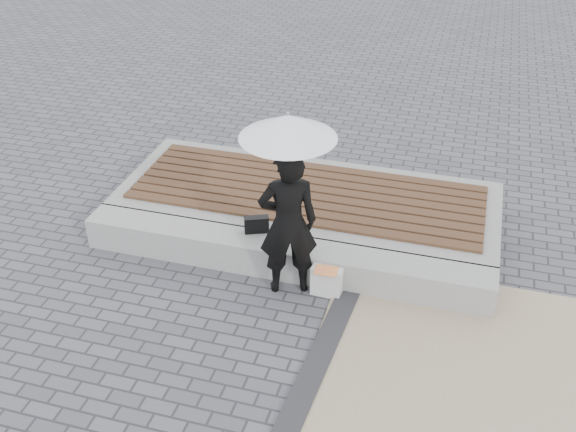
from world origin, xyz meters
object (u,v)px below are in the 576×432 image
at_px(woman, 288,223).
at_px(handbag, 256,224).
at_px(parasol, 288,126).
at_px(seating_ledge, 282,257).
at_px(canvas_tote, 327,281).

distance_m(woman, handbag, 0.80).
bearing_deg(handbag, parasol, -64.15).
distance_m(seating_ledge, parasol, 1.91).
relative_size(parasol, handbag, 4.41).
bearing_deg(canvas_tote, seating_ledge, 158.50).
height_order(woman, canvas_tote, woman).
xyz_separation_m(woman, canvas_tote, (0.46, 0.01, -0.72)).
bearing_deg(parasol, handbag, 139.23).
distance_m(parasol, canvas_tote, 1.94).
relative_size(woman, canvas_tote, 4.89).
bearing_deg(woman, parasol, -112.01).
xyz_separation_m(seating_ledge, parasol, (0.17, -0.31, 1.87)).
bearing_deg(seating_ledge, handbag, 157.75).
bearing_deg(seating_ledge, parasol, -61.60).
bearing_deg(handbag, seating_ledge, -45.64).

